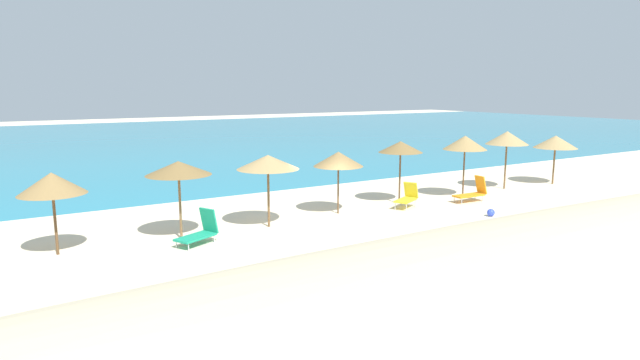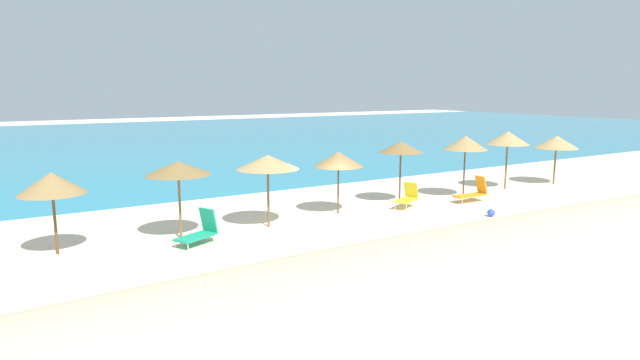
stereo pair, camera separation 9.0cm
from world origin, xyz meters
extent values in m
plane|color=beige|center=(0.00, 0.00, 0.00)|extent=(160.00, 160.00, 0.00)
cube|color=teal|center=(0.00, 38.39, 0.00)|extent=(160.00, 61.39, 0.01)
ellipsoid|color=beige|center=(-1.35, -10.89, 1.47)|extent=(44.79, 6.10, 2.95)
cylinder|color=brown|center=(-9.20, 1.87, 1.05)|extent=(0.09, 0.09, 2.10)
cone|color=olive|center=(-9.20, 1.87, 2.29)|extent=(2.04, 2.04, 0.68)
cylinder|color=brown|center=(-5.31, 1.62, 1.20)|extent=(0.09, 0.09, 2.40)
cone|color=olive|center=(-5.31, 1.62, 2.49)|extent=(2.25, 2.25, 0.48)
cylinder|color=brown|center=(-1.99, 1.46, 1.18)|extent=(0.09, 0.09, 2.36)
cone|color=tan|center=(-1.99, 1.46, 2.48)|extent=(2.34, 2.34, 0.53)
cylinder|color=brown|center=(1.45, 1.91, 1.07)|extent=(0.07, 0.07, 2.15)
cone|color=olive|center=(1.45, 1.91, 2.30)|extent=(2.08, 2.08, 0.61)
cylinder|color=brown|center=(4.93, 2.12, 1.24)|extent=(0.08, 0.08, 2.49)
cone|color=olive|center=(4.93, 2.12, 2.59)|extent=(1.99, 1.99, 0.50)
cylinder|color=brown|center=(8.35, 1.51, 1.23)|extent=(0.08, 0.08, 2.47)
cone|color=#9E7F4C|center=(8.35, 1.51, 2.65)|extent=(2.05, 2.05, 0.66)
cylinder|color=brown|center=(11.93, 2.01, 1.24)|extent=(0.09, 0.09, 2.47)
cone|color=tan|center=(11.93, 2.01, 2.66)|extent=(2.16, 2.16, 0.68)
cylinder|color=brown|center=(15.35, 1.59, 1.06)|extent=(0.09, 0.09, 2.12)
cone|color=tan|center=(15.35, 1.59, 2.31)|extent=(2.28, 2.28, 0.68)
cube|color=orange|center=(7.83, 0.64, 0.31)|extent=(1.57, 0.63, 0.07)
cube|color=orange|center=(8.56, 0.61, 0.75)|extent=(0.32, 0.58, 0.86)
cylinder|color=silver|center=(7.18, 0.91, 0.14)|extent=(0.04, 0.04, 0.28)
cylinder|color=silver|center=(7.16, 0.43, 0.14)|extent=(0.04, 0.04, 0.28)
cylinder|color=silver|center=(8.49, 0.86, 0.14)|extent=(0.04, 0.04, 0.28)
cylinder|color=silver|center=(8.47, 0.37, 0.14)|extent=(0.04, 0.04, 0.28)
cube|color=yellow|center=(4.49, 1.17, 0.36)|extent=(1.35, 1.08, 0.07)
cube|color=yellow|center=(5.00, 1.42, 0.73)|extent=(0.53, 0.68, 0.72)
cylinder|color=silver|center=(3.92, 1.18, 0.16)|extent=(0.04, 0.04, 0.33)
cylinder|color=silver|center=(4.15, 0.71, 0.16)|extent=(0.04, 0.04, 0.33)
cylinder|color=silver|center=(4.84, 1.63, 0.16)|extent=(0.04, 0.04, 0.33)
cylinder|color=silver|center=(5.06, 1.16, 0.16)|extent=(0.04, 0.04, 0.33)
cube|color=#199972|center=(-5.15, 0.58, 0.28)|extent=(1.53, 1.19, 0.07)
cube|color=#199972|center=(-4.57, 0.86, 0.72)|extent=(0.51, 0.71, 0.87)
cylinder|color=silver|center=(-5.80, 0.59, 0.12)|extent=(0.04, 0.04, 0.24)
cylinder|color=silver|center=(-5.56, 0.07, 0.12)|extent=(0.04, 0.04, 0.24)
cylinder|color=silver|center=(-4.74, 1.09, 0.12)|extent=(0.04, 0.04, 0.24)
cylinder|color=silver|center=(-4.50, 0.58, 0.12)|extent=(0.04, 0.04, 0.24)
sphere|color=blue|center=(6.49, -1.81, 0.16)|extent=(0.31, 0.31, 0.31)
camera|label=1|loc=(-10.63, -16.30, 5.20)|focal=29.99mm
camera|label=2|loc=(-10.55, -16.35, 5.20)|focal=29.99mm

